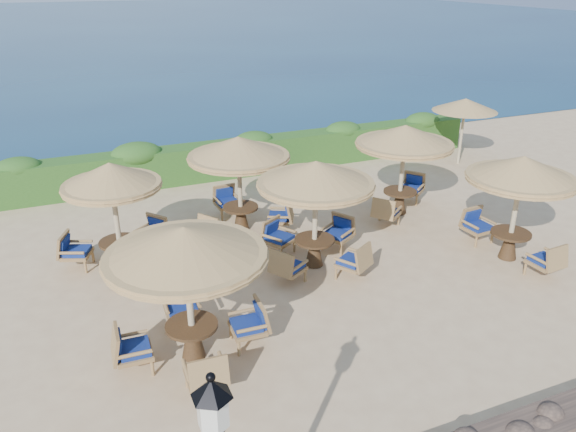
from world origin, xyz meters
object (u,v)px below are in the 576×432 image
at_px(extra_parasol, 465,105).
at_px(cafe_set_0, 187,270).
at_px(cafe_set_2, 520,184).
at_px(cafe_set_4, 239,165).
at_px(cafe_set_1, 316,196).
at_px(cafe_set_3, 114,200).
at_px(cafe_set_5, 404,148).

xyz_separation_m(extra_parasol, cafe_set_0, (-11.82, -7.35, -0.33)).
xyz_separation_m(cafe_set_2, cafe_set_4, (-5.60, 4.12, -0.07)).
bearing_deg(cafe_set_1, cafe_set_3, 158.69).
relative_size(extra_parasol, cafe_set_3, 0.87).
height_order(extra_parasol, cafe_set_5, cafe_set_5).
distance_m(cafe_set_1, cafe_set_5, 4.12).
relative_size(cafe_set_4, cafe_set_5, 1.00).
bearing_deg(cafe_set_3, cafe_set_2, -19.83).
xyz_separation_m(cafe_set_2, cafe_set_5, (-0.95, 3.44, 0.04)).
distance_m(extra_parasol, cafe_set_4, 9.57).
distance_m(cafe_set_0, cafe_set_5, 8.36).
xyz_separation_m(cafe_set_1, cafe_set_4, (-1.00, 2.59, 0.08)).
bearing_deg(cafe_set_2, cafe_set_0, -174.44).
xyz_separation_m(cafe_set_2, cafe_set_3, (-8.91, 3.21, -0.21)).
xyz_separation_m(extra_parasol, cafe_set_3, (-12.57, -3.34, -0.41)).
bearing_deg(cafe_set_0, cafe_set_5, 30.45).
xyz_separation_m(extra_parasol, cafe_set_1, (-8.26, -5.02, -0.36)).
distance_m(cafe_set_3, cafe_set_4, 3.44).
distance_m(cafe_set_4, cafe_set_5, 4.70).
xyz_separation_m(cafe_set_0, cafe_set_3, (-0.76, 4.01, -0.08)).
distance_m(cafe_set_1, cafe_set_4, 2.78).
relative_size(cafe_set_1, cafe_set_4, 0.99).
xyz_separation_m(cafe_set_0, cafe_set_4, (2.56, 4.92, 0.05)).
height_order(cafe_set_2, cafe_set_3, same).
relative_size(cafe_set_3, cafe_set_5, 0.99).
xyz_separation_m(cafe_set_0, cafe_set_2, (8.16, 0.79, 0.12)).
xyz_separation_m(cafe_set_3, cafe_set_4, (3.32, 0.91, 0.13)).
xyz_separation_m(cafe_set_4, cafe_set_5, (4.65, -0.68, 0.11)).
bearing_deg(cafe_set_3, extra_parasol, 14.88).
height_order(cafe_set_4, cafe_set_5, same).
relative_size(cafe_set_1, cafe_set_2, 0.97).
relative_size(cafe_set_2, cafe_set_4, 1.03).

